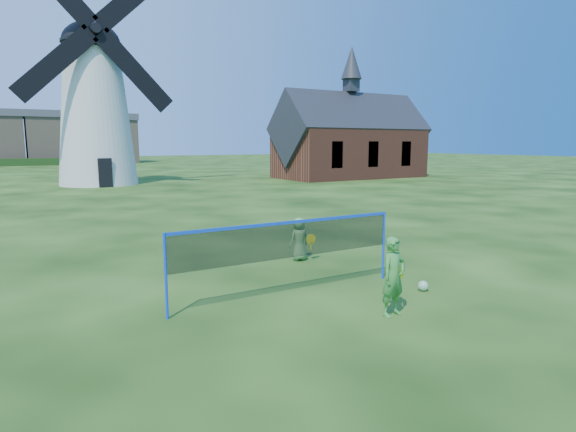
# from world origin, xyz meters

# --- Properties ---
(ground) EXTENTS (220.00, 220.00, 0.00)m
(ground) POSITION_xyz_m (0.00, 0.00, 0.00)
(ground) COLOR black
(ground) RESTS_ON ground
(windmill) EXTENTS (10.92, 5.58, 16.23)m
(windmill) POSITION_xyz_m (0.76, 29.44, 5.87)
(windmill) COLOR silver
(windmill) RESTS_ON ground
(chapel) EXTENTS (13.56, 6.57, 11.46)m
(chapel) POSITION_xyz_m (21.62, 25.93, 3.23)
(chapel) COLOR brown
(chapel) RESTS_ON ground
(badminton_net) EXTENTS (5.05, 0.05, 1.55)m
(badminton_net) POSITION_xyz_m (-0.28, -0.35, 1.14)
(badminton_net) COLOR blue
(badminton_net) RESTS_ON ground
(player_girl) EXTENTS (0.70, 0.40, 1.44)m
(player_girl) POSITION_xyz_m (0.78, -2.23, 0.72)
(player_girl) COLOR #3C8F39
(player_girl) RESTS_ON ground
(player_boy) EXTENTS (0.65, 0.42, 1.14)m
(player_boy) POSITION_xyz_m (1.48, 2.09, 0.57)
(player_boy) COLOR #619F4D
(player_boy) RESTS_ON ground
(play_ball) EXTENTS (0.22, 0.22, 0.22)m
(play_ball) POSITION_xyz_m (2.33, -1.49, 0.11)
(play_ball) COLOR green
(play_ball) RESTS_ON ground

